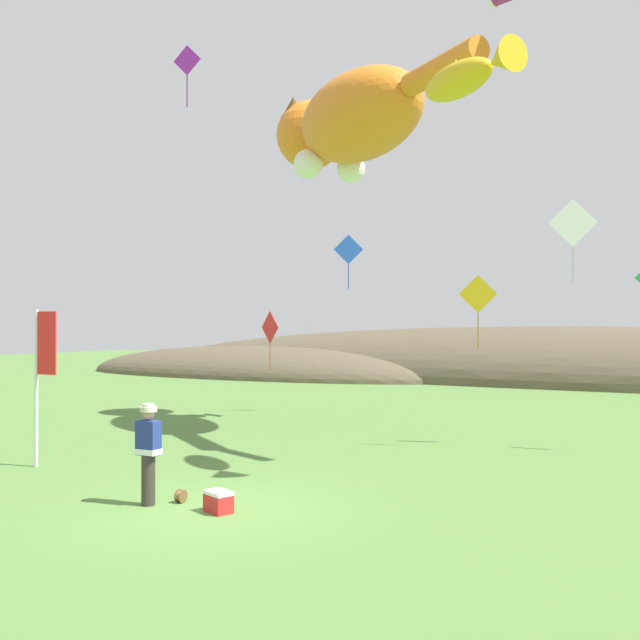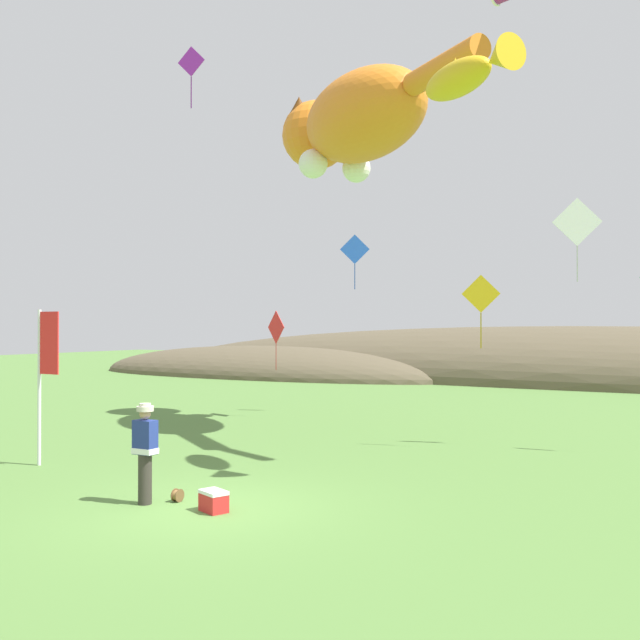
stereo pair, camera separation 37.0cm
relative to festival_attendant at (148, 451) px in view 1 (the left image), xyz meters
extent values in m
plane|color=#517A38|center=(1.09, 0.29, -0.95)|extent=(120.00, 120.00, 0.00)
ellipsoid|color=brown|center=(1.09, 32.68, -0.95)|extent=(59.24, 12.50, 6.27)
ellipsoid|color=brown|center=(-16.81, 28.11, -0.95)|extent=(25.91, 8.48, 3.76)
cylinder|color=#332D28|center=(0.00, 0.00, -0.51)|extent=(0.24, 0.24, 0.88)
cube|color=navy|center=(0.00, 0.00, 0.23)|extent=(0.40, 0.25, 0.60)
cube|color=white|center=(0.00, 0.00, -0.01)|extent=(0.42, 0.27, 0.10)
sphere|color=tan|center=(0.00, 0.00, 0.64)|extent=(0.20, 0.20, 0.20)
cylinder|color=#B2AD99|center=(0.00, 0.00, 0.73)|extent=(0.30, 0.30, 0.09)
cylinder|color=#B2AD99|center=(0.00, 0.00, 0.79)|extent=(0.20, 0.20, 0.07)
cylinder|color=olive|center=(0.39, 0.41, -0.84)|extent=(0.10, 0.17, 0.17)
cylinder|color=brown|center=(0.33, 0.41, -0.84)|extent=(0.01, 0.23, 0.23)
cylinder|color=brown|center=(0.44, 0.41, -0.84)|extent=(0.01, 0.23, 0.23)
cube|color=red|center=(1.37, 0.20, -0.80)|extent=(0.56, 0.47, 0.30)
cube|color=white|center=(1.37, 0.20, -0.62)|extent=(0.57, 0.48, 0.06)
cylinder|color=silver|center=(-4.56, 1.41, 0.80)|extent=(0.08, 0.08, 3.51)
cube|color=red|center=(-4.24, 1.41, 1.81)|extent=(0.60, 0.03, 1.40)
ellipsoid|color=orange|center=(-0.43, 9.50, 8.38)|extent=(6.01, 5.37, 2.56)
ellipsoid|color=white|center=(-0.64, 9.65, 7.92)|extent=(3.75, 3.26, 1.41)
sphere|color=orange|center=(-3.16, 11.39, 8.64)|extent=(2.30, 2.30, 2.30)
cone|color=#522A0A|center=(-3.52, 10.87, 9.48)|extent=(1.14, 1.14, 0.77)
cone|color=#522A0A|center=(-2.80, 11.91, 9.48)|extent=(1.14, 1.14, 0.77)
sphere|color=white|center=(-2.42, 9.93, 7.30)|extent=(0.92, 0.92, 0.92)
sphere|color=white|center=(-1.54, 11.21, 7.30)|extent=(0.92, 0.92, 0.92)
cylinder|color=orange|center=(2.93, 7.17, 8.51)|extent=(2.66, 2.10, 0.61)
ellipsoid|color=gold|center=(4.09, 4.75, 7.27)|extent=(2.09, 1.77, 0.71)
cone|color=gold|center=(5.19, 3.98, 7.27)|extent=(0.94, 0.96, 0.71)
cone|color=gold|center=(4.04, 4.78, 7.57)|extent=(0.46, 0.46, 0.33)
sphere|color=black|center=(3.69, 5.32, 7.33)|extent=(0.17, 0.17, 0.17)
cube|color=blue|center=(-2.62, 13.19, 4.91)|extent=(0.95, 0.49, 1.06)
cylinder|color=black|center=(-2.62, 13.20, 4.91)|extent=(0.64, 0.33, 0.02)
cube|color=#1A3E97|center=(-2.62, 13.19, 3.94)|extent=(0.03, 0.02, 0.90)
cube|color=red|center=(-4.58, 11.08, 2.14)|extent=(1.02, 0.55, 1.14)
cylinder|color=black|center=(-4.58, 11.10, 2.14)|extent=(0.69, 0.37, 0.02)
cube|color=maroon|center=(-4.58, 11.08, 1.12)|extent=(0.03, 0.02, 0.90)
cube|color=purple|center=(-4.20, 6.18, 9.65)|extent=(0.84, 0.18, 0.85)
cylinder|color=black|center=(-4.20, 6.19, 9.65)|extent=(0.56, 0.13, 0.02)
cube|color=#6B1A7C|center=(-4.20, 6.18, 8.77)|extent=(0.03, 0.01, 0.90)
cube|color=yellow|center=(3.49, 8.27, 3.00)|extent=(0.94, 0.26, 0.96)
cylinder|color=black|center=(3.49, 8.28, 3.00)|extent=(0.63, 0.18, 0.02)
cube|color=#A98511|center=(3.49, 8.27, 2.07)|extent=(0.03, 0.02, 0.90)
cube|color=white|center=(5.60, 9.52, 4.83)|extent=(1.15, 0.47, 1.23)
cylinder|color=black|center=(5.60, 9.54, 4.83)|extent=(0.77, 0.32, 0.02)
cube|color=#A9A9A9|center=(5.60, 9.52, 3.76)|extent=(0.03, 0.02, 0.90)
camera|label=1|loc=(8.62, -9.52, 2.19)|focal=40.00mm
camera|label=2|loc=(8.95, -9.34, 2.19)|focal=40.00mm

